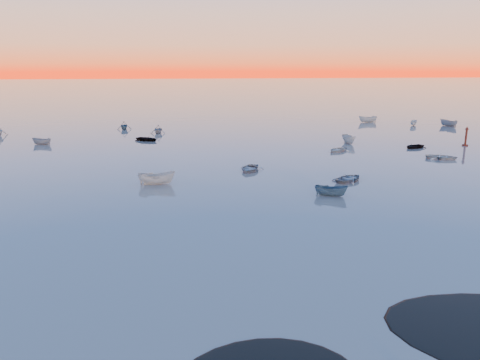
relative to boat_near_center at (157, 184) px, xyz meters
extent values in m
plane|color=slate|center=(5.50, 68.14, 0.00)|extent=(600.00, 600.00, 0.00)
imported|color=#BCBBB7|center=(0.00, 0.00, 0.00)|extent=(1.70, 3.92, 1.35)
cylinder|color=#47170F|center=(46.35, 17.85, 0.05)|extent=(0.87, 0.87, 0.29)
cylinder|color=#47170F|center=(46.35, 17.85, 1.26)|extent=(0.31, 0.31, 2.52)
cone|color=#47170F|center=(46.35, 17.85, 2.77)|extent=(0.58, 0.58, 0.49)
camera|label=1|loc=(2.39, -48.31, 12.28)|focal=35.00mm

